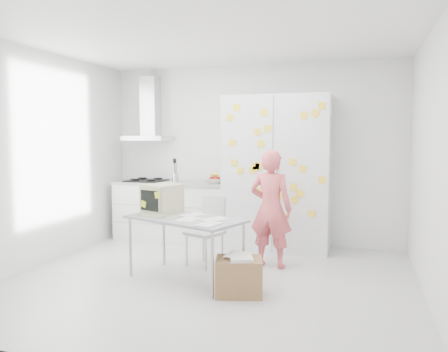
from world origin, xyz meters
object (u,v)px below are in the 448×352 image
(desk, at_px, (170,207))
(cardboard_box, at_px, (239,276))
(chair, at_px, (208,226))
(person, at_px, (271,209))

(desk, distance_m, cardboard_box, 1.18)
(desk, xyz_separation_m, cardboard_box, (0.94, -0.38, -0.61))
(desk, distance_m, chair, 0.67)
(person, relative_size, cardboard_box, 2.66)
(person, height_order, chair, person)
(desk, bearing_deg, cardboard_box, -2.69)
(chair, relative_size, cardboard_box, 1.58)
(person, distance_m, cardboard_box, 1.19)
(chair, bearing_deg, desk, -97.39)
(desk, height_order, chair, desk)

